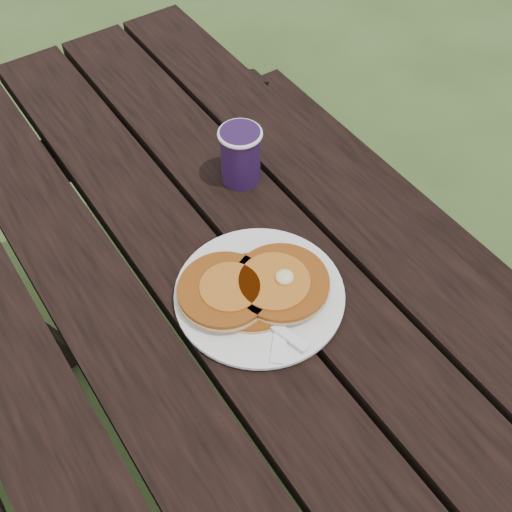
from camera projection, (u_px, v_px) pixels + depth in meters
picnic_table at (258, 456)px, 1.23m from camera, size 1.36×1.80×0.75m
plate at (259, 295)px, 0.99m from camera, size 0.26×0.26×0.01m
pancake_stack at (255, 287)px, 0.97m from camera, size 0.22×0.18×0.04m
knife at (284, 311)px, 0.96m from camera, size 0.14×0.15×0.00m
fork at (278, 327)px, 0.94m from camera, size 0.07×0.16×0.01m
coffee_cup at (240, 153)px, 1.11m from camera, size 0.08×0.08×0.11m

